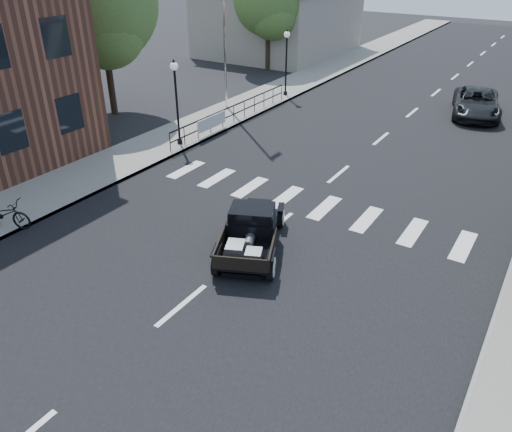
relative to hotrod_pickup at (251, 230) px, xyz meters
The scene contains 14 objects.
ground 0.76m from the hotrod_pickup, 102.29° to the right, with size 120.00×120.00×0.00m, color black.
road 14.74m from the hotrod_pickup, 90.24° to the left, with size 14.00×80.00×0.02m, color black.
road_markings 9.75m from the hotrod_pickup, 90.36° to the left, with size 12.00×60.00×0.06m, color silver, non-canonical shape.
sidewalk_left 17.04m from the hotrod_pickup, 120.18° to the left, with size 3.00×80.00×0.15m, color gray.
low_building_left 31.60m from the hotrod_pickup, 118.52° to the left, with size 10.00×12.00×5.00m, color gray.
railing 12.19m from the hotrod_pickup, 127.14° to the left, with size 0.08×10.00×1.00m, color black, non-canonical shape.
banner 10.61m from the hotrod_pickup, 133.32° to the left, with size 0.04×2.20×0.60m, color silver, non-canonical shape.
lamp_post_b 9.66m from the hotrod_pickup, 143.25° to the left, with size 0.36×0.36×3.84m, color black, non-canonical shape.
lamp_post_c 17.54m from the hotrod_pickup, 115.98° to the left, with size 0.36×0.36×3.84m, color black, non-canonical shape.
big_tree_near 16.44m from the hotrod_pickup, 151.23° to the left, with size 5.87×5.87×8.63m, color #405E28, non-canonical shape.
big_tree_far 25.26m from the hotrod_pickup, 120.04° to the left, with size 4.99×4.99×7.32m, color #405E28, non-canonical shape.
hotrod_pickup is the anchor object (origin of this frame).
second_car 18.27m from the hotrod_pickup, 80.66° to the left, with size 2.33×5.06×1.41m, color black.
motorcycle 8.16m from the hotrod_pickup, 155.70° to the right, with size 0.66×1.89×0.99m, color black.
Camera 1 is at (7.20, -10.70, 8.41)m, focal length 35.00 mm.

